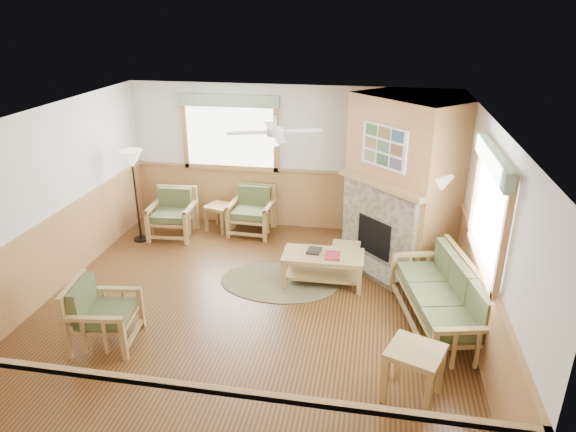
% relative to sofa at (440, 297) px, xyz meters
% --- Properties ---
extents(floor, '(6.00, 6.00, 0.01)m').
position_rel_sofa_xyz_m(floor, '(-2.55, 0.04, -0.46)').
color(floor, '#513116').
rests_on(floor, ground).
extents(ceiling, '(6.00, 6.00, 0.01)m').
position_rel_sofa_xyz_m(ceiling, '(-2.55, 0.04, 2.25)').
color(ceiling, white).
rests_on(ceiling, floor).
extents(wall_back, '(6.00, 0.02, 2.70)m').
position_rel_sofa_xyz_m(wall_back, '(-2.55, 3.04, 0.90)').
color(wall_back, silver).
rests_on(wall_back, floor).
extents(wall_front, '(6.00, 0.02, 2.70)m').
position_rel_sofa_xyz_m(wall_front, '(-2.55, -2.96, 0.90)').
color(wall_front, silver).
rests_on(wall_front, floor).
extents(wall_left, '(0.02, 6.00, 2.70)m').
position_rel_sofa_xyz_m(wall_left, '(-5.55, 0.04, 0.90)').
color(wall_left, silver).
rests_on(wall_left, floor).
extents(wall_right, '(0.02, 6.00, 2.70)m').
position_rel_sofa_xyz_m(wall_right, '(0.45, 0.04, 0.90)').
color(wall_right, silver).
rests_on(wall_right, floor).
extents(wainscot, '(6.00, 6.00, 1.10)m').
position_rel_sofa_xyz_m(wainscot, '(-2.55, 0.04, 0.10)').
color(wainscot, '#AB7A46').
rests_on(wainscot, floor).
extents(fireplace, '(3.11, 3.11, 2.70)m').
position_rel_sofa_xyz_m(fireplace, '(-0.50, 2.09, 0.90)').
color(fireplace, '#AB7A46').
rests_on(fireplace, floor).
extents(window_back, '(1.90, 0.16, 1.50)m').
position_rel_sofa_xyz_m(window_back, '(-3.65, 3.00, 2.08)').
color(window_back, white).
rests_on(window_back, wall_back).
extents(window_right, '(0.16, 1.90, 1.50)m').
position_rel_sofa_xyz_m(window_right, '(0.41, -0.16, 2.08)').
color(window_right, white).
rests_on(window_right, wall_right).
extents(ceiling_fan, '(1.59, 1.59, 0.36)m').
position_rel_sofa_xyz_m(ceiling_fan, '(-2.25, 0.34, 2.21)').
color(ceiling_fan, white).
rests_on(ceiling_fan, ceiling).
extents(sofa, '(2.11, 1.24, 0.91)m').
position_rel_sofa_xyz_m(sofa, '(0.00, 0.00, 0.00)').
color(sofa, '#A1824B').
rests_on(sofa, floor).
extents(armchair_back_left, '(0.82, 0.82, 0.87)m').
position_rel_sofa_xyz_m(armchair_back_left, '(-4.57, 2.17, -0.02)').
color(armchair_back_left, '#A1824B').
rests_on(armchair_back_left, floor).
extents(armchair_back_right, '(0.80, 0.80, 0.86)m').
position_rel_sofa_xyz_m(armchair_back_right, '(-3.17, 2.57, -0.02)').
color(armchair_back_right, '#A1824B').
rests_on(armchair_back_right, floor).
extents(armchair_left, '(0.85, 0.85, 0.85)m').
position_rel_sofa_xyz_m(armchair_left, '(-4.17, -1.07, -0.03)').
color(armchair_left, '#A1824B').
rests_on(armchair_left, floor).
extents(coffee_table, '(1.24, 0.63, 0.49)m').
position_rel_sofa_xyz_m(coffee_table, '(-1.64, 0.91, -0.21)').
color(coffee_table, '#A1824B').
rests_on(coffee_table, floor).
extents(end_table_chairs, '(0.56, 0.55, 0.50)m').
position_rel_sofa_xyz_m(end_table_chairs, '(-3.80, 2.59, -0.20)').
color(end_table_chairs, '#A1824B').
rests_on(end_table_chairs, floor).
extents(end_table_sofa, '(0.71, 0.70, 0.62)m').
position_rel_sofa_xyz_m(end_table_sofa, '(-0.39, -1.41, -0.14)').
color(end_table_sofa, '#A1824B').
rests_on(end_table_sofa, floor).
extents(footstool, '(0.46, 0.46, 0.39)m').
position_rel_sofa_xyz_m(footstool, '(-1.33, 1.49, -0.26)').
color(footstool, '#A1824B').
rests_on(footstool, floor).
extents(braided_rug, '(2.34, 2.34, 0.01)m').
position_rel_sofa_xyz_m(braided_rug, '(-2.30, 0.80, -0.45)').
color(braided_rug, brown).
rests_on(braided_rug, floor).
extents(floor_lamp_left, '(0.51, 0.51, 1.70)m').
position_rel_sofa_xyz_m(floor_lamp_left, '(-5.10, 1.89, 0.40)').
color(floor_lamp_left, black).
rests_on(floor_lamp_left, floor).
extents(floor_lamp_right, '(0.44, 0.44, 1.69)m').
position_rel_sofa_xyz_m(floor_lamp_right, '(0.00, 1.40, 0.39)').
color(floor_lamp_right, black).
rests_on(floor_lamp_right, floor).
extents(book_red, '(0.23, 0.31, 0.03)m').
position_rel_sofa_xyz_m(book_red, '(-1.49, 0.86, 0.07)').
color(book_red, maroon).
rests_on(book_red, coffee_table).
extents(book_dark, '(0.22, 0.29, 0.02)m').
position_rel_sofa_xyz_m(book_dark, '(-1.79, 0.98, 0.06)').
color(book_dark, black).
rests_on(book_dark, coffee_table).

